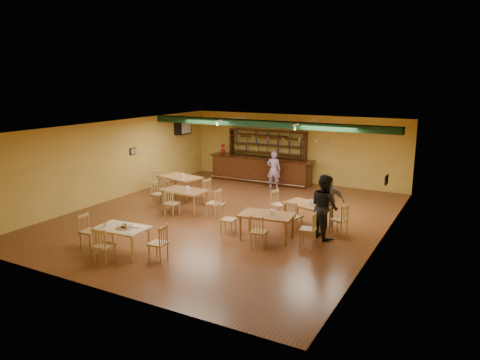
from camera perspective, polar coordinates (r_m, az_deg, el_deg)
The scene contains 23 objects.
floor at distance 15.17m, azimuth -1.51°, elevation -4.63°, with size 12.00×12.00×0.00m, color #582E19.
ceiling_beam at distance 17.04m, azimuth 3.19°, elevation 7.14°, with size 10.00×0.30×0.25m, color black.
track_rail_left at distance 18.39m, azimuth -1.11°, elevation 7.79°, with size 0.05×2.50×0.05m, color silver.
track_rail_right at distance 17.04m, azimuth 8.36°, elevation 7.26°, with size 0.05×2.50×0.05m, color silver.
ac_unit at distance 20.73m, azimuth -7.27°, elevation 6.61°, with size 0.34×0.70×0.48m, color silver.
picture_left at distance 18.45m, azimuth -13.45°, elevation 3.58°, with size 0.04×0.34×0.28m, color black.
picture_right at distance 13.52m, azimuth 18.13°, elevation 0.03°, with size 0.04×0.34×0.28m, color black.
bar_counter at distance 20.03m, azimuth 2.65°, elevation 1.32°, with size 4.83×0.85×1.13m, color #33160A.
back_bar_hutch at distance 20.49m, azimuth 3.44°, elevation 3.20°, with size 3.74×0.40×2.28m, color #33160A.
poinsettia at distance 20.81m, azimuth -2.21°, elevation 3.96°, with size 0.25×0.25×0.45m, color #B5101C.
dining_table_a at distance 17.62m, azimuth -7.58°, elevation -0.88°, with size 1.66×0.99×0.83m, color brown.
dining_table_b at distance 14.29m, azimuth 8.54°, elevation -4.37°, with size 1.42×0.85×0.71m, color brown.
dining_table_c at distance 15.77m, azimuth -7.02°, elevation -2.60°, with size 1.52×0.91×0.76m, color brown.
dining_table_d at distance 12.98m, azimuth 3.42°, elevation -5.94°, with size 1.51×0.90×0.75m, color brown.
near_table at distance 12.33m, azimuth -14.73°, elevation -7.43°, with size 1.35×0.87×0.73m, color tan.
pizza_tray at distance 12.15m, azimuth -14.49°, elevation -5.88°, with size 0.40×0.40×0.01m, color silver.
parmesan_shaker at distance 12.40m, azimuth -16.77°, elevation -5.42°, with size 0.07×0.07×0.11m, color #EAE5C6.
napkin_stack at distance 12.13m, azimuth -13.03°, elevation -5.80°, with size 0.20×0.15×0.03m, color white.
pizza_server at distance 12.09m, azimuth -13.83°, elevation -5.90°, with size 0.32×0.09×0.00m, color silver.
side_plate at distance 11.73m, azimuth -13.56°, elevation -6.51°, with size 0.22×0.22×0.01m, color white.
patron_bar at distance 18.84m, azimuth 4.30°, elevation 1.28°, with size 0.58×0.38×1.59m, color purple.
patron_right_a at distance 13.16m, azimuth 10.69°, elevation -3.31°, with size 0.91×0.71×1.88m, color black.
patron_right_b at distance 14.23m, azimuth 11.27°, elevation -2.70°, with size 0.93×0.39×1.60m, color gray.
Camera 1 is at (7.26, -12.52, 4.53)m, focal length 33.57 mm.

